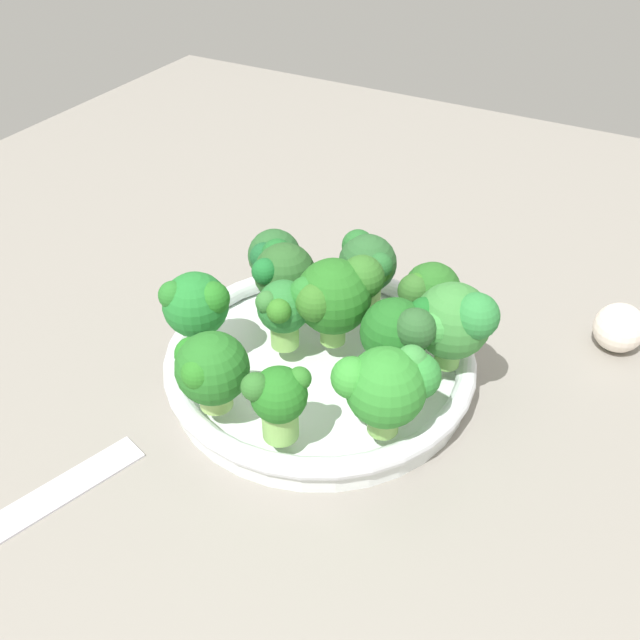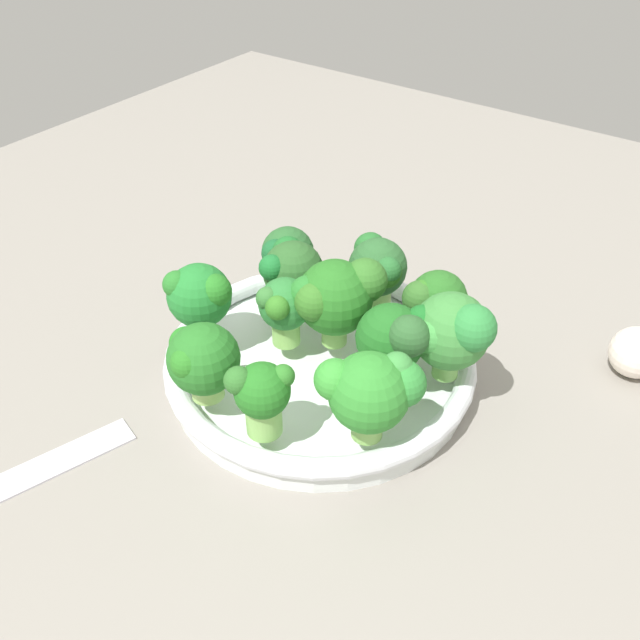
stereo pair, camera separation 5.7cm
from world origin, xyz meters
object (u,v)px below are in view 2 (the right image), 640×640
at_px(bowl, 320,362).
at_px(broccoli_floret_2, 284,307).
at_px(broccoli_floret_3, 378,267).
at_px(broccoli_floret_7, 434,299).
at_px(broccoli_floret_1, 201,359).
at_px(broccoli_floret_4, 396,337).
at_px(broccoli_floret_9, 262,394).
at_px(broccoli_floret_0, 291,270).
at_px(broccoli_floret_8, 200,296).
at_px(broccoli_floret_6, 337,295).
at_px(broccoli_floret_11, 287,254).
at_px(broccoli_floret_5, 372,390).
at_px(broccoli_floret_10, 452,332).
at_px(garlic_bulb, 636,352).

bearing_deg(bowl, broccoli_floret_2, 21.52).
relative_size(broccoli_floret_3, broccoli_floret_7, 1.08).
bearing_deg(broccoli_floret_1, broccoli_floret_4, -136.65).
bearing_deg(broccoli_floret_9, broccoli_floret_0, -60.09).
bearing_deg(broccoli_floret_8, broccoli_floret_6, -147.12).
xyz_separation_m(broccoli_floret_1, broccoli_floret_8, (0.05, -0.05, 0.01)).
bearing_deg(broccoli_floret_4, broccoli_floret_11, -20.01).
bearing_deg(bowl, broccoli_floret_5, 146.25).
xyz_separation_m(broccoli_floret_5, broccoli_floret_9, (0.06, 0.04, -0.01)).
bearing_deg(broccoli_floret_2, broccoli_floret_8, 29.25).
bearing_deg(broccoli_floret_3, broccoli_floret_2, 71.26).
height_order(broccoli_floret_5, broccoli_floret_7, broccoli_floret_5).
distance_m(broccoli_floret_2, broccoli_floret_6, 0.04).
height_order(broccoli_floret_10, broccoli_floret_11, broccoli_floret_10).
bearing_deg(broccoli_floret_2, garlic_bulb, -144.69).
bearing_deg(broccoli_floret_4, broccoli_floret_10, -142.95).
relative_size(bowl, broccoli_floret_3, 4.10).
distance_m(bowl, broccoli_floret_11, 0.11).
distance_m(broccoli_floret_2, broccoli_floret_9, 0.10).
height_order(broccoli_floret_0, broccoli_floret_11, broccoli_floret_0).
distance_m(bowl, broccoli_floret_5, 0.12).
bearing_deg(broccoli_floret_4, broccoli_floret_8, 17.53).
height_order(broccoli_floret_0, broccoli_floret_9, broccoli_floret_0).
relative_size(broccoli_floret_0, broccoli_floret_3, 1.02).
xyz_separation_m(broccoli_floret_0, broccoli_floret_5, (-0.14, 0.09, 0.00)).
relative_size(broccoli_floret_4, garlic_bulb, 1.54).
height_order(broccoli_floret_0, garlic_bulb, broccoli_floret_0).
bearing_deg(broccoli_floret_0, broccoli_floret_8, 67.14).
relative_size(broccoli_floret_0, broccoli_floret_5, 0.92).
bearing_deg(bowl, broccoli_floret_0, -31.61).
height_order(broccoli_floret_1, broccoli_floret_3, same).
bearing_deg(broccoli_floret_0, broccoli_floret_6, 163.08).
distance_m(broccoli_floret_6, broccoli_floret_9, 0.12).
height_order(bowl, garlic_bulb, garlic_bulb).
height_order(broccoli_floret_1, broccoli_floret_7, broccoli_floret_1).
bearing_deg(broccoli_floret_2, broccoli_floret_11, -53.90).
xyz_separation_m(broccoli_floret_7, broccoli_floret_11, (0.14, 0.01, -0.00)).
bearing_deg(broccoli_floret_4, broccoli_floret_9, 65.59).
distance_m(broccoli_floret_1, garlic_bulb, 0.37).
relative_size(broccoli_floret_0, broccoli_floret_7, 1.10).
relative_size(broccoli_floret_8, broccoli_floret_11, 1.22).
height_order(broccoli_floret_5, broccoli_floret_10, broccoli_floret_10).
bearing_deg(broccoli_floret_1, bowl, -111.98).
bearing_deg(broccoli_floret_3, broccoli_floret_7, 171.31).
relative_size(bowl, broccoli_floret_2, 4.26).
bearing_deg(broccoli_floret_6, garlic_bulb, -145.26).
xyz_separation_m(broccoli_floret_0, broccoli_floret_11, (0.02, -0.02, -0.01)).
height_order(broccoli_floret_2, broccoli_floret_10, broccoli_floret_10).
relative_size(broccoli_floret_4, broccoli_floret_6, 0.89).
bearing_deg(broccoli_floret_10, broccoli_floret_8, 21.46).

